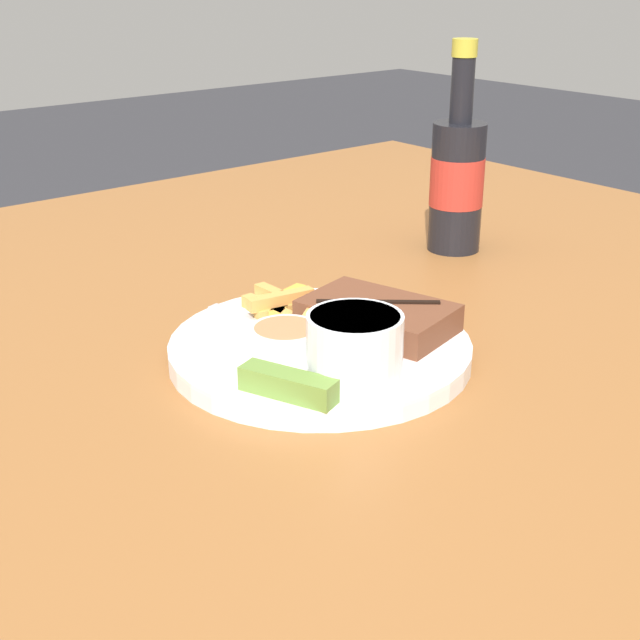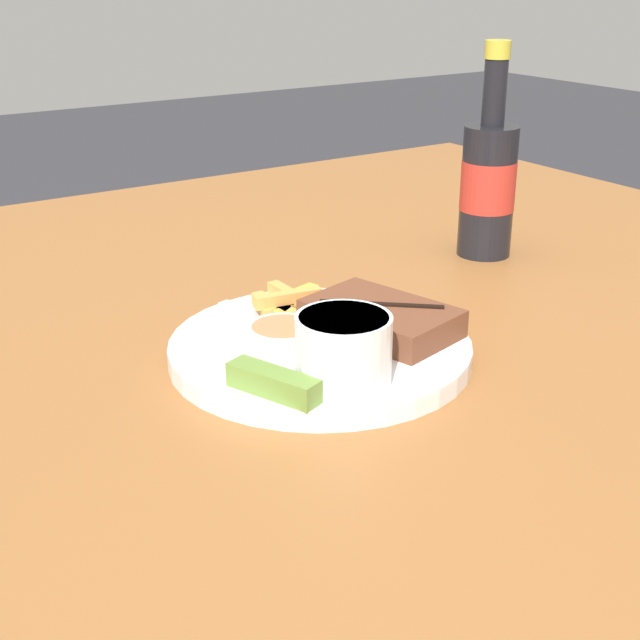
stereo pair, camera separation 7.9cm
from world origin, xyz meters
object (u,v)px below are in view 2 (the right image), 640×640
at_px(steak_portion, 381,318).
at_px(knife_utensil, 354,331).
at_px(pickle_spear, 274,383).
at_px(coleslaw_cup, 343,346).
at_px(dipping_sauce_cup, 280,335).
at_px(beer_bottle, 488,182).
at_px(dinner_plate, 320,350).
at_px(fork_utensil, 265,318).

xyz_separation_m(steak_portion, knife_utensil, (-0.01, -0.02, -0.01)).
bearing_deg(pickle_spear, coleslaw_cup, 76.56).
relative_size(coleslaw_cup, dipping_sauce_cup, 1.25).
bearing_deg(beer_bottle, dipping_sauce_cup, -69.38).
bearing_deg(dipping_sauce_cup, steak_portion, 80.14).
distance_m(steak_portion, dipping_sauce_cup, 0.10).
xyz_separation_m(steak_portion, coleslaw_cup, (0.07, -0.09, 0.02)).
distance_m(steak_portion, pickle_spear, 0.16).
distance_m(coleslaw_cup, beer_bottle, 0.43).
xyz_separation_m(dinner_plate, beer_bottle, (-0.14, 0.33, 0.08)).
bearing_deg(fork_utensil, coleslaw_cup, -19.25).
bearing_deg(dipping_sauce_cup, fork_utensil, 161.25).
bearing_deg(pickle_spear, dinner_plate, 127.50).
relative_size(steak_portion, dipping_sauce_cup, 2.42).
bearing_deg(steak_portion, pickle_spear, -69.43).
height_order(steak_portion, knife_utensil, steak_portion).
relative_size(coleslaw_cup, pickle_spear, 0.94).
bearing_deg(pickle_spear, beer_bottle, 116.70).
xyz_separation_m(coleslaw_cup, beer_bottle, (-0.23, 0.37, 0.04)).
bearing_deg(pickle_spear, fork_utensil, 152.39).
distance_m(dinner_plate, pickle_spear, 0.11).
height_order(coleslaw_cup, pickle_spear, coleslaw_cup).
relative_size(coleslaw_cup, fork_utensil, 0.59).
bearing_deg(dinner_plate, pickle_spear, -52.50).
xyz_separation_m(knife_utensil, beer_bottle, (-0.15, 0.30, 0.07)).
xyz_separation_m(steak_portion, beer_bottle, (-0.16, 0.28, 0.06)).
relative_size(dinner_plate, beer_bottle, 1.09).
relative_size(steak_portion, coleslaw_cup, 1.93).
relative_size(dinner_plate, pickle_spear, 3.26).
bearing_deg(fork_utensil, steak_portion, 29.21).
height_order(dinner_plate, steak_portion, steak_portion).
bearing_deg(beer_bottle, steak_portion, -60.27).
relative_size(dinner_plate, coleslaw_cup, 3.48).
relative_size(dinner_plate, dipping_sauce_cup, 4.37).
height_order(dipping_sauce_cup, pickle_spear, dipping_sauce_cup).
bearing_deg(coleslaw_cup, beer_bottle, 121.74).
height_order(pickle_spear, beer_bottle, beer_bottle).
relative_size(knife_utensil, beer_bottle, 0.60).
distance_m(dinner_plate, coleslaw_cup, 0.10).
bearing_deg(dipping_sauce_cup, coleslaw_cup, 5.00).
xyz_separation_m(dinner_plate, knife_utensil, (0.00, 0.03, 0.01)).
xyz_separation_m(dinner_plate, coleslaw_cup, (0.08, -0.03, 0.04)).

